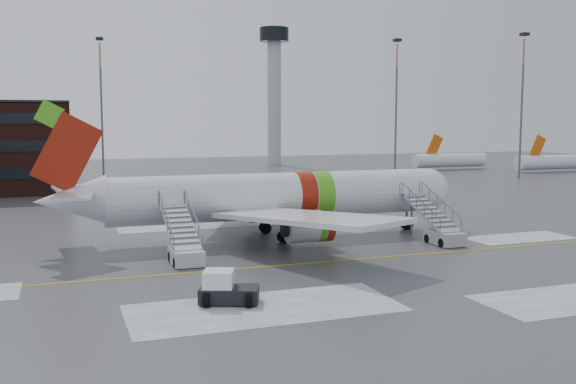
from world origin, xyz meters
name	(u,v)px	position (x,y,z in m)	size (l,w,h in m)	color
ground	(303,260)	(0.00, 0.00, 0.00)	(260.00, 260.00, 0.00)	#494C4F
airliner	(269,197)	(0.47, 8.97, 3.42)	(35.03, 32.97, 11.18)	white
airstair_fwd	(439,229)	(12.54, 2.43, 1.06)	(2.05, 7.70, 3.48)	#A2A3A9
airstair_aft	(184,246)	(-7.81, 2.43, 1.06)	(2.05, 7.70, 3.48)	silver
pushback_tug	(225,289)	(-7.67, -8.44, 0.78)	(3.48, 3.08, 1.77)	black
control_tower	(274,80)	(30.00, 95.00, 18.75)	(6.40, 6.40, 30.00)	#B2B5BA
light_mast_far_ne	(396,98)	(42.00, 62.00, 13.84)	(1.20, 1.20, 24.25)	#595B60
light_mast_far_n	(101,97)	(-8.00, 78.00, 13.84)	(1.20, 1.20, 24.25)	#595B60
light_mast_far_e	(522,96)	(58.00, 48.00, 13.84)	(1.20, 1.20, 24.25)	#595B60
distant_aircraft	(482,171)	(62.50, 64.00, 0.00)	(35.00, 18.00, 8.00)	#D8590C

